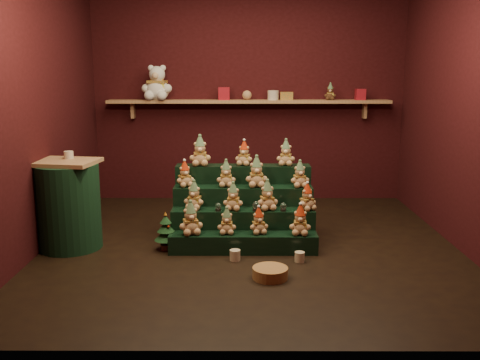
{
  "coord_description": "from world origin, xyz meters",
  "views": [
    {
      "loc": [
        -0.09,
        -5.01,
        1.7
      ],
      "look_at": [
        -0.11,
        0.25,
        0.61
      ],
      "focal_mm": 40.0,
      "sensor_mm": 36.0,
      "label": 1
    }
  ],
  "objects_px": {
    "side_table": "(69,205)",
    "mini_christmas_tree": "(166,231)",
    "riser_tier_front": "(243,243)",
    "snow_globe_c": "(283,207)",
    "mug_right": "(300,257)",
    "white_bear": "(157,78)",
    "wicker_basket": "(270,273)",
    "brown_bear": "(330,92)",
    "snow_globe_a": "(218,207)",
    "mug_left": "(235,255)",
    "snow_globe_b": "(256,206)"
  },
  "relations": [
    {
      "from": "side_table",
      "to": "mug_right",
      "type": "relative_size",
      "value": 9.56
    },
    {
      "from": "snow_globe_c",
      "to": "brown_bear",
      "type": "height_order",
      "value": "brown_bear"
    },
    {
      "from": "mug_left",
      "to": "snow_globe_a",
      "type": "bearing_deg",
      "value": 113.42
    },
    {
      "from": "mini_christmas_tree",
      "to": "mug_left",
      "type": "relative_size",
      "value": 3.88
    },
    {
      "from": "wicker_basket",
      "to": "snow_globe_c",
      "type": "bearing_deg",
      "value": 78.49
    },
    {
      "from": "snow_globe_b",
      "to": "wicker_basket",
      "type": "relative_size",
      "value": 0.32
    },
    {
      "from": "wicker_basket",
      "to": "riser_tier_front",
      "type": "bearing_deg",
      "value": 108.92
    },
    {
      "from": "wicker_basket",
      "to": "brown_bear",
      "type": "distance_m",
      "value": 3.13
    },
    {
      "from": "brown_bear",
      "to": "white_bear",
      "type": "bearing_deg",
      "value": -170.82
    },
    {
      "from": "riser_tier_front",
      "to": "wicker_basket",
      "type": "relative_size",
      "value": 4.73
    },
    {
      "from": "snow_globe_b",
      "to": "side_table",
      "type": "distance_m",
      "value": 1.8
    },
    {
      "from": "snow_globe_a",
      "to": "snow_globe_b",
      "type": "height_order",
      "value": "snow_globe_b"
    },
    {
      "from": "riser_tier_front",
      "to": "wicker_basket",
      "type": "height_order",
      "value": "riser_tier_front"
    },
    {
      "from": "side_table",
      "to": "mini_christmas_tree",
      "type": "relative_size",
      "value": 2.28
    },
    {
      "from": "snow_globe_a",
      "to": "mug_right",
      "type": "height_order",
      "value": "snow_globe_a"
    },
    {
      "from": "side_table",
      "to": "white_bear",
      "type": "height_order",
      "value": "white_bear"
    },
    {
      "from": "snow_globe_c",
      "to": "wicker_basket",
      "type": "height_order",
      "value": "snow_globe_c"
    },
    {
      "from": "mug_right",
      "to": "wicker_basket",
      "type": "xyz_separation_m",
      "value": [
        -0.29,
        -0.39,
        0.0
      ]
    },
    {
      "from": "mug_right",
      "to": "snow_globe_c",
      "type": "bearing_deg",
      "value": 106.13
    },
    {
      "from": "snow_globe_b",
      "to": "mug_left",
      "type": "relative_size",
      "value": 0.98
    },
    {
      "from": "mini_christmas_tree",
      "to": "snow_globe_b",
      "type": "bearing_deg",
      "value": 6.46
    },
    {
      "from": "riser_tier_front",
      "to": "wicker_basket",
      "type": "distance_m",
      "value": 0.69
    },
    {
      "from": "brown_bear",
      "to": "riser_tier_front",
      "type": "bearing_deg",
      "value": -109.59
    },
    {
      "from": "white_bear",
      "to": "riser_tier_front",
      "type": "bearing_deg",
      "value": -55.7
    },
    {
      "from": "snow_globe_a",
      "to": "mug_right",
      "type": "relative_size",
      "value": 0.89
    },
    {
      "from": "snow_globe_b",
      "to": "side_table",
      "type": "relative_size",
      "value": 0.11
    },
    {
      "from": "snow_globe_b",
      "to": "brown_bear",
      "type": "bearing_deg",
      "value": 62.14
    },
    {
      "from": "riser_tier_front",
      "to": "wicker_basket",
      "type": "xyz_separation_m",
      "value": [
        0.22,
        -0.65,
        -0.04
      ]
    },
    {
      "from": "riser_tier_front",
      "to": "snow_globe_c",
      "type": "bearing_deg",
      "value": 22.42
    },
    {
      "from": "snow_globe_c",
      "to": "brown_bear",
      "type": "bearing_deg",
      "value": 68.83
    },
    {
      "from": "snow_globe_c",
      "to": "mug_right",
      "type": "xyz_separation_m",
      "value": [
        0.12,
        -0.42,
        -0.36
      ]
    },
    {
      "from": "snow_globe_b",
      "to": "white_bear",
      "type": "distance_m",
      "value": 2.51
    },
    {
      "from": "side_table",
      "to": "white_bear",
      "type": "bearing_deg",
      "value": 81.68
    },
    {
      "from": "snow_globe_b",
      "to": "wicker_basket",
      "type": "height_order",
      "value": "snow_globe_b"
    },
    {
      "from": "snow_globe_a",
      "to": "snow_globe_c",
      "type": "distance_m",
      "value": 0.63
    },
    {
      "from": "snow_globe_a",
      "to": "mug_right",
      "type": "distance_m",
      "value": 0.93
    },
    {
      "from": "white_bear",
      "to": "mug_right",
      "type": "bearing_deg",
      "value": -48.94
    },
    {
      "from": "side_table",
      "to": "brown_bear",
      "type": "bearing_deg",
      "value": 43.3
    },
    {
      "from": "mug_left",
      "to": "brown_bear",
      "type": "distance_m",
      "value": 2.88
    },
    {
      "from": "riser_tier_front",
      "to": "side_table",
      "type": "bearing_deg",
      "value": 175.64
    },
    {
      "from": "mini_christmas_tree",
      "to": "white_bear",
      "type": "height_order",
      "value": "white_bear"
    },
    {
      "from": "riser_tier_front",
      "to": "mini_christmas_tree",
      "type": "height_order",
      "value": "mini_christmas_tree"
    },
    {
      "from": "riser_tier_front",
      "to": "snow_globe_c",
      "type": "height_order",
      "value": "snow_globe_c"
    },
    {
      "from": "riser_tier_front",
      "to": "white_bear",
      "type": "distance_m",
      "value": 2.74
    },
    {
      "from": "snow_globe_c",
      "to": "mini_christmas_tree",
      "type": "distance_m",
      "value": 1.15
    },
    {
      "from": "white_bear",
      "to": "mug_left",
      "type": "bearing_deg",
      "value": -59.7
    },
    {
      "from": "riser_tier_front",
      "to": "mug_left",
      "type": "relative_size",
      "value": 14.37
    },
    {
      "from": "side_table",
      "to": "wicker_basket",
      "type": "distance_m",
      "value": 2.09
    },
    {
      "from": "mug_right",
      "to": "white_bear",
      "type": "bearing_deg",
      "value": 124.96
    },
    {
      "from": "riser_tier_front",
      "to": "mug_left",
      "type": "xyz_separation_m",
      "value": [
        -0.07,
        -0.22,
        -0.04
      ]
    }
  ]
}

